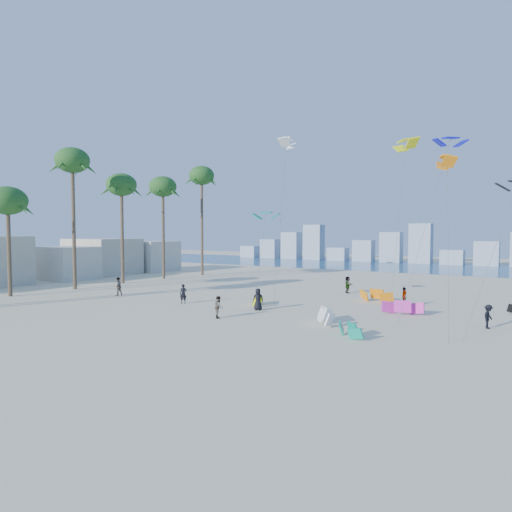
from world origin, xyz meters
The scene contains 10 objects.
ground centered at (0.00, 0.00, 0.00)m, with size 220.00×220.00×0.00m, color beige.
ocean centered at (0.00, 72.00, 0.01)m, with size 220.00×220.00×0.00m, color navy.
kitesurfer_near centered at (-4.39, 15.22, 0.88)m, with size 0.64×0.42×1.76m, color black.
kitesurfer_mid centered at (2.52, 11.58, 0.83)m, with size 0.81×0.63×1.66m, color gray.
kitesurfers_far centered at (6.06, 21.76, 0.88)m, with size 41.40×15.96×1.87m.
grounded_kites centered at (11.40, 19.67, 0.48)m, with size 22.17×17.42×1.07m.
flying_kites centered at (13.97, 22.41, 12.20)m, with size 28.33×20.39×16.10m.
palm_row centered at (-20.94, 16.18, 12.53)m, with size 7.29×44.80×16.52m.
beachfront_buildings centered at (-33.69, 20.82, 2.67)m, with size 11.50×43.00×6.00m.
distant_skyline centered at (-1.19, 82.00, 3.09)m, with size 85.00×3.00×8.40m.
Camera 1 is at (22.77, -14.25, 6.39)m, focal length 30.73 mm.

